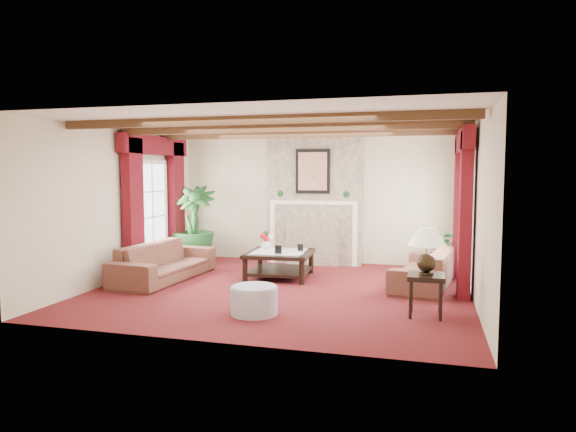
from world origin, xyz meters
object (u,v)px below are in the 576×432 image
(potted_palm, at_px, (194,242))
(coffee_table, at_px, (279,265))
(sofa_left, at_px, (164,255))
(ottoman, at_px, (254,301))
(sofa_right, at_px, (424,262))
(side_table, at_px, (426,295))

(potted_palm, relative_size, coffee_table, 1.49)
(sofa_left, relative_size, ottoman, 3.57)
(sofa_right, bearing_deg, potted_palm, -92.50)
(sofa_left, bearing_deg, potted_palm, 11.73)
(ottoman, bearing_deg, side_table, 13.07)
(potted_palm, height_order, coffee_table, potted_palm)
(sofa_right, distance_m, potted_palm, 4.83)
(potted_palm, bearing_deg, side_table, -30.75)
(sofa_right, bearing_deg, side_table, 10.09)
(sofa_left, height_order, side_table, sofa_left)
(sofa_right, xyz_separation_m, coffee_table, (-2.57, 0.02, -0.17))
(coffee_table, bearing_deg, ottoman, -85.41)
(sofa_left, height_order, sofa_right, sofa_left)
(sofa_left, xyz_separation_m, potted_palm, (-0.22, 1.67, 0.02))
(potted_palm, height_order, ottoman, potted_palm)
(sofa_left, relative_size, side_table, 4.06)
(potted_palm, distance_m, ottoman, 4.21)
(sofa_right, height_order, coffee_table, sofa_right)
(ottoman, bearing_deg, coffee_table, 98.08)
(coffee_table, xyz_separation_m, side_table, (2.61, -1.91, 0.05))
(potted_palm, bearing_deg, sofa_left, -82.39)
(potted_palm, distance_m, side_table, 5.56)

